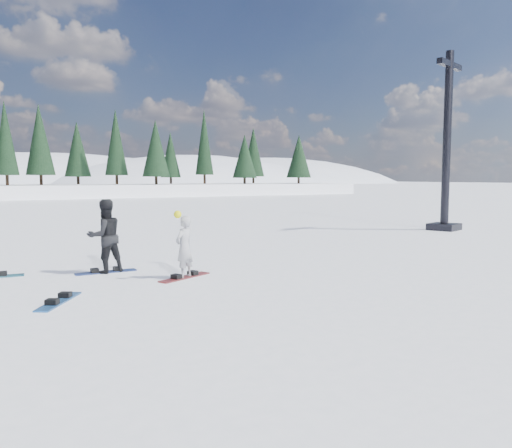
{
  "coord_description": "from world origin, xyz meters",
  "views": [
    {
      "loc": [
        -4.39,
        -10.74,
        2.4
      ],
      "look_at": [
        2.36,
        1.43,
        1.1
      ],
      "focal_mm": 35.0,
      "sensor_mm": 36.0,
      "label": 1
    }
  ],
  "objects_px": {
    "snowboarder_man": "(105,236)",
    "snowboard_loose_a": "(59,301)",
    "lift_tower": "(446,158)",
    "snowboarder_woman": "(184,246)"
  },
  "relations": [
    {
      "from": "snowboarder_man",
      "to": "snowboard_loose_a",
      "type": "relative_size",
      "value": 1.24
    },
    {
      "from": "snowboard_loose_a",
      "to": "snowboarder_man",
      "type": "bearing_deg",
      "value": 2.89
    },
    {
      "from": "snowboarder_woman",
      "to": "snowboard_loose_a",
      "type": "relative_size",
      "value": 1.09
    },
    {
      "from": "snowboarder_man",
      "to": "lift_tower",
      "type": "bearing_deg",
      "value": 178.82
    },
    {
      "from": "snowboarder_woman",
      "to": "snowboard_loose_a",
      "type": "distance_m",
      "value": 3.23
    },
    {
      "from": "lift_tower",
      "to": "snowboarder_woman",
      "type": "bearing_deg",
      "value": 179.89
    },
    {
      "from": "snowboard_loose_a",
      "to": "lift_tower",
      "type": "bearing_deg",
      "value": -40.01
    },
    {
      "from": "snowboarder_man",
      "to": "snowboard_loose_a",
      "type": "distance_m",
      "value": 3.15
    },
    {
      "from": "snowboard_loose_a",
      "to": "snowboarder_woman",
      "type": "bearing_deg",
      "value": -38.81
    },
    {
      "from": "snowboarder_man",
      "to": "snowboard_loose_a",
      "type": "height_order",
      "value": "snowboarder_man"
    }
  ]
}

